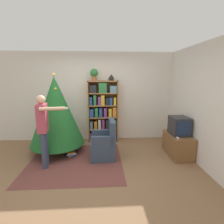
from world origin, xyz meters
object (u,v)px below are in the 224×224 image
object	(u,v)px
christmas_tree	(56,111)
armchair	(104,145)
standing_person	(43,126)
bookshelf	(103,112)
television	(179,126)
table_lamp	(111,77)
potted_plant	(94,74)

from	to	relation	value
christmas_tree	armchair	xyz separation A→B (m)	(1.18, -0.44, -0.74)
armchair	standing_person	distance (m)	1.42
bookshelf	standing_person	distance (m)	1.92
bookshelf	christmas_tree	xyz separation A→B (m)	(-1.17, -0.70, 0.19)
bookshelf	standing_person	xyz separation A→B (m)	(-1.25, -1.46, 0.03)
television	standing_person	world-z (taller)	standing_person
table_lamp	standing_person	bearing A→B (deg)	-135.30
table_lamp	christmas_tree	bearing A→B (deg)	-153.38
bookshelf	table_lamp	bearing A→B (deg)	1.37
armchair	standing_person	xyz separation A→B (m)	(-1.25, -0.32, 0.58)
standing_person	table_lamp	world-z (taller)	table_lamp
christmas_tree	standing_person	size ratio (longest dim) A/B	1.29
christmas_tree	standing_person	xyz separation A→B (m)	(-0.07, -0.76, -0.16)
armchair	standing_person	bearing A→B (deg)	-77.00
potted_plant	table_lamp	world-z (taller)	potted_plant
armchair	television	bearing A→B (deg)	89.92
potted_plant	table_lamp	xyz separation A→B (m)	(0.48, -0.00, -0.09)
bookshelf	armchair	distance (m)	1.27
bookshelf	table_lamp	world-z (taller)	table_lamp
television	table_lamp	xyz separation A→B (m)	(-1.56, 1.10, 1.14)
table_lamp	potted_plant	bearing A→B (deg)	180.00
bookshelf	christmas_tree	world-z (taller)	christmas_tree
standing_person	table_lamp	xyz separation A→B (m)	(1.48, 1.47, 0.98)
television	bookshelf	bearing A→B (deg)	148.76
standing_person	potted_plant	size ratio (longest dim) A/B	4.67
television	potted_plant	world-z (taller)	potted_plant
armchair	table_lamp	xyz separation A→B (m)	(0.23, 1.14, 1.56)
television	armchair	size ratio (longest dim) A/B	0.51
armchair	bookshelf	bearing A→B (deg)	178.91
television	standing_person	distance (m)	3.07
bookshelf	standing_person	size ratio (longest dim) A/B	1.16
television	armchair	world-z (taller)	television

